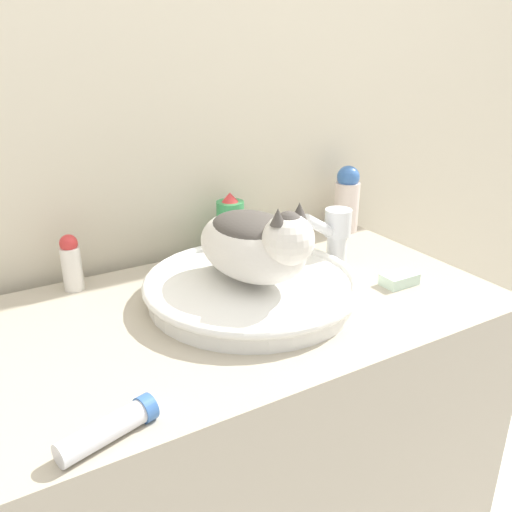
{
  "coord_description": "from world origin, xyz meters",
  "views": [
    {
      "loc": [
        -0.46,
        -0.54,
        1.34
      ],
      "look_at": [
        0.03,
        0.28,
        0.95
      ],
      "focal_mm": 38.0,
      "sensor_mm": 36.0,
      "label": 1
    }
  ],
  "objects_px": {
    "deodorant_stick": "(71,263)",
    "soap_bar": "(399,279)",
    "cream_tube": "(109,429)",
    "cat": "(256,242)",
    "spray_bottle_trigger": "(231,227)",
    "lotion_bottle_white": "(347,199)",
    "faucet": "(335,233)"
  },
  "relations": [
    {
      "from": "spray_bottle_trigger",
      "to": "deodorant_stick",
      "type": "bearing_deg",
      "value": 180.0
    },
    {
      "from": "faucet",
      "to": "spray_bottle_trigger",
      "type": "height_order",
      "value": "spray_bottle_trigger"
    },
    {
      "from": "cream_tube",
      "to": "spray_bottle_trigger",
      "type": "bearing_deg",
      "value": 47.81
    },
    {
      "from": "spray_bottle_trigger",
      "to": "lotion_bottle_white",
      "type": "relative_size",
      "value": 0.88
    },
    {
      "from": "spray_bottle_trigger",
      "to": "deodorant_stick",
      "type": "xyz_separation_m",
      "value": [
        -0.37,
        0.0,
        -0.01
      ]
    },
    {
      "from": "deodorant_stick",
      "to": "cream_tube",
      "type": "bearing_deg",
      "value": -98.15
    },
    {
      "from": "faucet",
      "to": "cream_tube",
      "type": "relative_size",
      "value": 1.03
    },
    {
      "from": "cat",
      "to": "soap_bar",
      "type": "xyz_separation_m",
      "value": [
        0.3,
        -0.09,
        -0.11
      ]
    },
    {
      "from": "spray_bottle_trigger",
      "to": "faucet",
      "type": "bearing_deg",
      "value": -48.29
    },
    {
      "from": "cream_tube",
      "to": "soap_bar",
      "type": "relative_size",
      "value": 1.89
    },
    {
      "from": "cat",
      "to": "faucet",
      "type": "height_order",
      "value": "cat"
    },
    {
      "from": "cat",
      "to": "spray_bottle_trigger",
      "type": "relative_size",
      "value": 1.81
    },
    {
      "from": "cat",
      "to": "cream_tube",
      "type": "bearing_deg",
      "value": -66.71
    },
    {
      "from": "deodorant_stick",
      "to": "soap_bar",
      "type": "bearing_deg",
      "value": -28.68
    },
    {
      "from": "soap_bar",
      "to": "lotion_bottle_white",
      "type": "bearing_deg",
      "value": 69.71
    },
    {
      "from": "cat",
      "to": "soap_bar",
      "type": "relative_size",
      "value": 3.71
    },
    {
      "from": "faucet",
      "to": "spray_bottle_trigger",
      "type": "xyz_separation_m",
      "value": [
        -0.16,
        0.18,
        -0.01
      ]
    },
    {
      "from": "cat",
      "to": "cream_tube",
      "type": "height_order",
      "value": "cat"
    },
    {
      "from": "soap_bar",
      "to": "deodorant_stick",
      "type": "bearing_deg",
      "value": 151.32
    },
    {
      "from": "cat",
      "to": "spray_bottle_trigger",
      "type": "height_order",
      "value": "cat"
    },
    {
      "from": "spray_bottle_trigger",
      "to": "deodorant_stick",
      "type": "height_order",
      "value": "spray_bottle_trigger"
    },
    {
      "from": "spray_bottle_trigger",
      "to": "cream_tube",
      "type": "distance_m",
      "value": 0.65
    },
    {
      "from": "spray_bottle_trigger",
      "to": "lotion_bottle_white",
      "type": "height_order",
      "value": "lotion_bottle_white"
    },
    {
      "from": "faucet",
      "to": "soap_bar",
      "type": "bearing_deg",
      "value": 104.01
    },
    {
      "from": "spray_bottle_trigger",
      "to": "soap_bar",
      "type": "xyz_separation_m",
      "value": [
        0.23,
        -0.33,
        -0.06
      ]
    },
    {
      "from": "soap_bar",
      "to": "faucet",
      "type": "bearing_deg",
      "value": 114.25
    },
    {
      "from": "faucet",
      "to": "soap_bar",
      "type": "relative_size",
      "value": 1.94
    },
    {
      "from": "deodorant_stick",
      "to": "soap_bar",
      "type": "xyz_separation_m",
      "value": [
        0.59,
        -0.33,
        -0.05
      ]
    },
    {
      "from": "faucet",
      "to": "cream_tube",
      "type": "height_order",
      "value": "faucet"
    },
    {
      "from": "lotion_bottle_white",
      "to": "cream_tube",
      "type": "xyz_separation_m",
      "value": [
        -0.78,
        -0.48,
        -0.07
      ]
    },
    {
      "from": "spray_bottle_trigger",
      "to": "lotion_bottle_white",
      "type": "distance_m",
      "value": 0.35
    },
    {
      "from": "faucet",
      "to": "lotion_bottle_white",
      "type": "height_order",
      "value": "lotion_bottle_white"
    }
  ]
}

